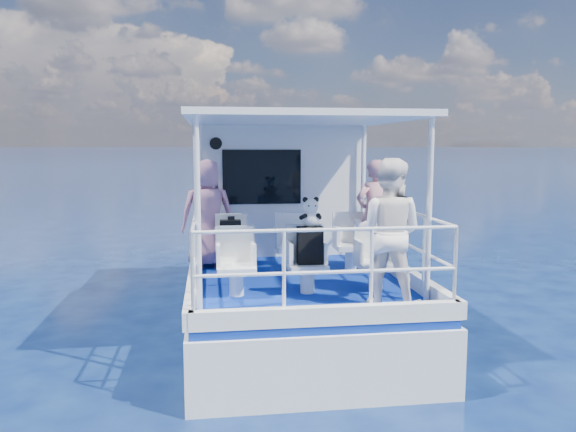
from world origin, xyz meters
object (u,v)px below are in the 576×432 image
at_px(passenger_stbd_aft, 388,232).
at_px(backpack_center, 310,245).
at_px(passenger_port_fwd, 208,213).
at_px(panda, 311,212).

bearing_deg(passenger_stbd_aft, backpack_center, -9.12).
relative_size(passenger_port_fwd, panda, 4.52).
height_order(backpack_center, panda, panda).
bearing_deg(panda, passenger_port_fwd, 126.31).
xyz_separation_m(passenger_port_fwd, panda, (1.29, -1.76, 0.21)).
distance_m(backpack_center, panda, 0.42).
relative_size(passenger_port_fwd, passenger_stbd_aft, 0.96).
distance_m(passenger_port_fwd, backpack_center, 2.20).
height_order(passenger_stbd_aft, backpack_center, passenger_stbd_aft).
bearing_deg(passenger_stbd_aft, panda, -10.42).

